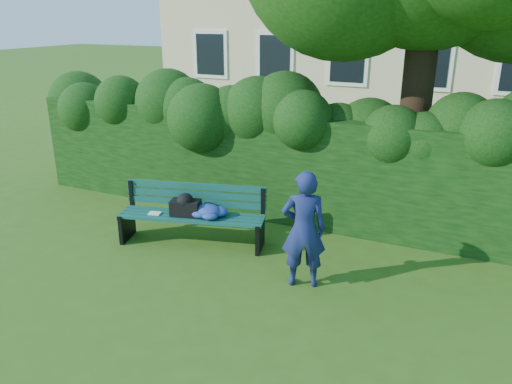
% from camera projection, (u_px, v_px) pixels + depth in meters
% --- Properties ---
extents(ground, '(80.00, 80.00, 0.00)m').
position_uv_depth(ground, '(238.00, 270.00, 6.90)').
color(ground, '#375618').
rests_on(ground, ground).
extents(hedge, '(10.00, 1.00, 1.80)m').
position_uv_depth(hedge, '(295.00, 166.00, 8.48)').
color(hedge, black).
rests_on(hedge, ground).
extents(park_bench, '(2.27, 1.08, 0.89)m').
position_uv_depth(park_bench, '(195.00, 212.00, 7.55)').
color(park_bench, '#0D423B').
rests_on(park_bench, ground).
extents(man_reading, '(0.66, 0.55, 1.56)m').
position_uv_depth(man_reading, '(304.00, 230.00, 6.28)').
color(man_reading, navy).
rests_on(man_reading, ground).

